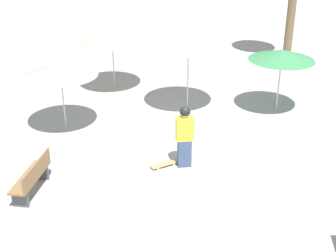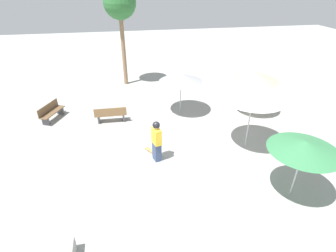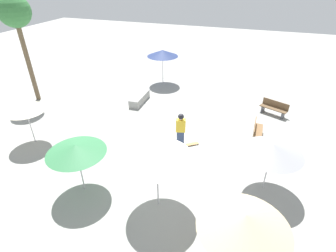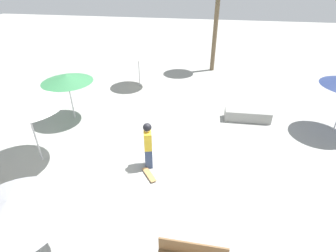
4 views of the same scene
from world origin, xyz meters
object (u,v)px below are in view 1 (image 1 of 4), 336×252
shade_umbrella_tan (112,35)px  shade_umbrella_green (282,55)px  skateboard (164,164)px  skater_main (185,134)px  shade_umbrella_grey (60,69)px  shade_umbrella_white (189,41)px  bench_far (32,177)px

shade_umbrella_tan → shade_umbrella_green: 6.27m
skateboard → shade_umbrella_tan: 6.68m
skater_main → shade_umbrella_tan: 6.61m
skater_main → shade_umbrella_tan: shade_umbrella_tan is taller
skateboard → shade_umbrella_grey: bearing=-66.8°
shade_umbrella_white → shade_umbrella_green: 3.13m
skater_main → shade_umbrella_green: (2.78, 4.21, 1.05)m
skateboard → shade_umbrella_green: 5.79m
shade_umbrella_grey → shade_umbrella_white: 4.30m
skateboard → shade_umbrella_green: shade_umbrella_green is taller
skater_main → shade_umbrella_green: shade_umbrella_green is taller
shade_umbrella_grey → skater_main: bearing=-24.9°
shade_umbrella_grey → shade_umbrella_green: 7.20m
bench_far → shade_umbrella_tan: size_ratio=0.64×
skateboard → shade_umbrella_white: bearing=-130.1°
shade_umbrella_green → skater_main: bearing=-123.4°
bench_far → shade_umbrella_green: size_ratio=0.73×
skateboard → shade_umbrella_tan: bearing=-100.9°
skater_main → skateboard: 1.05m
bench_far → shade_umbrella_green: 8.92m
skater_main → shade_umbrella_green: 5.16m
bench_far → shade_umbrella_grey: shade_umbrella_grey is taller
skater_main → skateboard: (-0.53, -0.12, -0.89)m
skateboard → shade_umbrella_white: size_ratio=0.29×
skater_main → shade_umbrella_green: size_ratio=0.80×
shade_umbrella_tan → shade_umbrella_grey: 3.78m
shade_umbrella_tan → skater_main: bearing=-59.1°
shade_umbrella_tan → shade_umbrella_white: bearing=-27.9°
skateboard → bench_far: bearing=-7.8°
skater_main → shade_umbrella_tan: (-3.34, 5.59, 1.14)m
bench_far → shade_umbrella_green: (6.36, 6.05, 1.58)m
skateboard → bench_far: (-3.05, -1.71, 0.37)m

